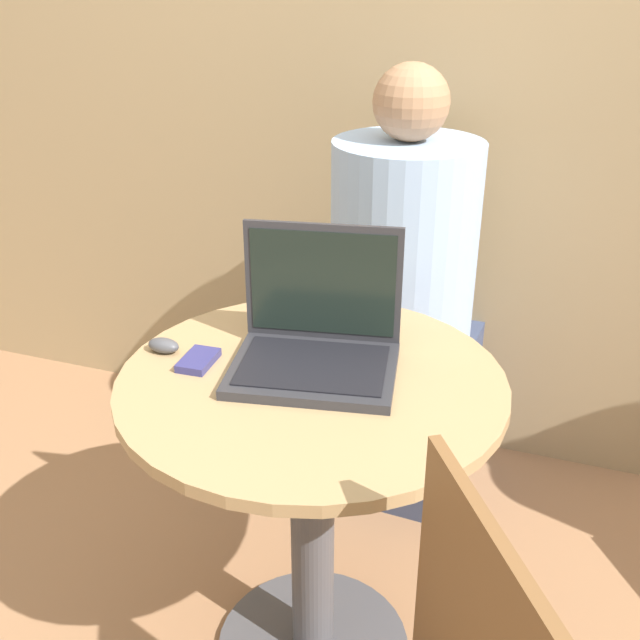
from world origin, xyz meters
The scene contains 6 objects.
back_wall centered at (0.00, 0.99, 1.30)m, with size 7.00×0.05×2.60m.
round_table centered at (0.00, 0.00, 0.52)m, with size 0.76×0.76×0.74m.
laptop centered at (-0.01, 0.05, 0.80)m, with size 0.36×0.30×0.27m.
cell_phone centered at (-0.23, -0.03, 0.75)m, with size 0.06×0.10×0.02m.
computer_mouse centered at (-0.32, -0.01, 0.76)m, with size 0.07×0.04×0.03m.
person_seated centered at (0.02, 0.72, 0.52)m, with size 0.40×0.61×1.25m.
Camera 1 is at (0.44, -1.18, 1.48)m, focal length 42.00 mm.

